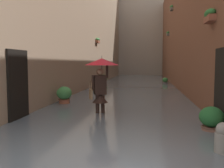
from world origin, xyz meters
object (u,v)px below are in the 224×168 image
at_px(potted_plant_near_right, 104,79).
at_px(potted_plant_mid_left, 165,82).
at_px(mooring_bollard, 223,144).
at_px(potted_plant_far_left, 211,121).
at_px(person_wading, 101,74).
at_px(potted_plant_far_right, 64,96).

distance_m(potted_plant_near_right, potted_plant_mid_left, 4.79).
relative_size(potted_plant_mid_left, mooring_bollard, 0.87).
distance_m(potted_plant_mid_left, mooring_bollard, 15.41).
xyz_separation_m(potted_plant_far_left, potted_plant_near_right, (4.89, -13.17, 0.10)).
xyz_separation_m(person_wading, potted_plant_near_right, (1.90, -11.46, -0.94)).
distance_m(potted_plant_far_left, potted_plant_near_right, 14.05).
distance_m(person_wading, potted_plant_near_right, 11.65).
bearing_deg(potted_plant_far_left, person_wading, -29.75).
height_order(potted_plant_near_right, potted_plant_far_right, potted_plant_near_right).
distance_m(potted_plant_near_right, potted_plant_far_right, 9.78).
xyz_separation_m(potted_plant_near_right, mooring_bollard, (-4.72, 14.72, -0.15)).
bearing_deg(person_wading, mooring_bollard, 130.86).
bearing_deg(potted_plant_far_left, potted_plant_near_right, -69.63).
bearing_deg(potted_plant_far_left, potted_plant_mid_left, -89.36).
height_order(potted_plant_far_left, potted_plant_far_right, potted_plant_far_right).
bearing_deg(potted_plant_far_right, mooring_bollard, 133.07).
height_order(potted_plant_near_right, potted_plant_mid_left, potted_plant_near_right).
relative_size(person_wading, potted_plant_mid_left, 3.03).
bearing_deg(mooring_bollard, person_wading, -49.14).
distance_m(person_wading, mooring_bollard, 4.45).
bearing_deg(mooring_bollard, potted_plant_far_right, -46.93).
distance_m(person_wading, potted_plant_far_right, 2.64).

